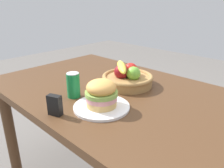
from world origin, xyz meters
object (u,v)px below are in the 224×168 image
object	(u,v)px
napkin_holder	(55,105)
soda_can	(73,85)
plate	(102,107)
fruit_basket	(127,77)
sandwich	(101,93)

from	to	relation	value
napkin_holder	soda_can	bearing A→B (deg)	98.63
soda_can	napkin_holder	xyz separation A→B (m)	(0.09, -0.17, -0.02)
soda_can	napkin_holder	world-z (taller)	soda_can
plate	napkin_holder	distance (m)	0.21
plate	fruit_basket	bearing A→B (deg)	108.70
sandwich	soda_can	world-z (taller)	sandwich
plate	sandwich	bearing A→B (deg)	180.00
plate	napkin_holder	world-z (taller)	napkin_holder
plate	soda_can	bearing A→B (deg)	-176.87
plate	napkin_holder	xyz separation A→B (m)	(-0.10, -0.18, 0.04)
soda_can	sandwich	bearing A→B (deg)	3.13
fruit_basket	sandwich	bearing A→B (deg)	-71.30
plate	napkin_holder	size ratio (longest dim) A/B	2.85
plate	napkin_holder	bearing A→B (deg)	-118.64
plate	soda_can	xyz separation A→B (m)	(-0.19, -0.01, 0.06)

